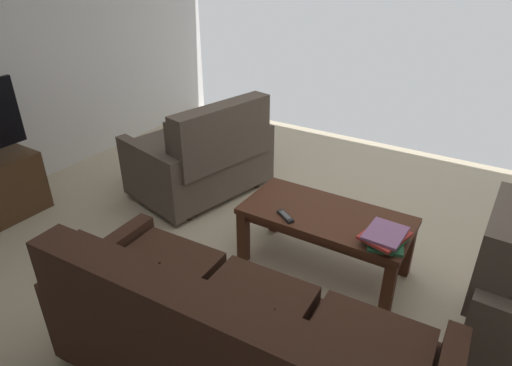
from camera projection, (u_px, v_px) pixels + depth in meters
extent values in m
cube|color=beige|center=(308.00, 270.00, 3.15)|extent=(5.91, 5.12, 0.01)
cube|color=silver|center=(15.00, 41.00, 3.88)|extent=(0.12, 5.12, 2.63)
cylinder|color=black|center=(165.00, 292.00, 2.90)|extent=(0.05, 0.05, 0.06)
cylinder|color=black|center=(88.00, 363.00, 2.40)|extent=(0.05, 0.05, 0.06)
cube|color=#382116|center=(241.00, 353.00, 2.21)|extent=(1.77, 0.84, 0.35)
cube|color=#382116|center=(243.00, 318.00, 2.12)|extent=(0.56, 0.70, 0.10)
cube|color=#382116|center=(151.00, 279.00, 2.37)|extent=(0.56, 0.70, 0.10)
cube|color=#382116|center=(198.00, 345.00, 1.78)|extent=(1.75, 0.24, 0.51)
cube|color=#382116|center=(213.00, 327.00, 1.86)|extent=(0.53, 0.14, 0.37)
cube|color=#382116|center=(114.00, 282.00, 2.11)|extent=(0.53, 0.14, 0.37)
cube|color=#382116|center=(107.00, 282.00, 2.57)|extent=(0.13, 0.78, 0.51)
cylinder|color=black|center=(210.00, 163.00, 4.65)|extent=(0.06, 0.06, 0.06)
cylinder|color=black|center=(145.00, 189.00, 4.14)|extent=(0.06, 0.06, 0.06)
cylinder|color=black|center=(256.00, 184.00, 4.22)|extent=(0.06, 0.06, 0.06)
cylinder|color=black|center=(189.00, 217.00, 3.71)|extent=(0.06, 0.06, 0.06)
cube|color=brown|center=(200.00, 166.00, 4.07)|extent=(1.00, 1.13, 0.39)
cube|color=brown|center=(217.00, 134.00, 4.12)|extent=(0.79, 0.60, 0.10)
cube|color=brown|center=(175.00, 148.00, 3.82)|extent=(0.79, 0.60, 0.10)
cube|color=brown|center=(222.00, 135.00, 3.67)|extent=(0.40, 0.99, 0.52)
cube|color=brown|center=(235.00, 124.00, 3.89)|extent=(0.22, 0.45, 0.38)
cube|color=brown|center=(191.00, 139.00, 3.59)|extent=(0.22, 0.45, 0.38)
cube|color=brown|center=(241.00, 143.00, 4.38)|extent=(0.81, 0.28, 0.55)
cube|color=brown|center=(150.00, 178.00, 3.70)|extent=(0.81, 0.28, 0.55)
cube|color=#4C2819|center=(326.00, 216.00, 2.97)|extent=(1.14, 0.55, 0.04)
cube|color=#4C2819|center=(326.00, 221.00, 2.99)|extent=(1.05, 0.50, 0.05)
cube|color=#4C2819|center=(408.00, 250.00, 3.01)|extent=(0.07, 0.07, 0.42)
cube|color=#4C2819|center=(275.00, 208.00, 3.49)|extent=(0.07, 0.07, 0.42)
cube|color=#4C2819|center=(388.00, 289.00, 2.66)|extent=(0.07, 0.07, 0.42)
cube|color=#4C2819|center=(243.00, 237.00, 3.15)|extent=(0.07, 0.07, 0.42)
cylinder|color=black|center=(467.00, 357.00, 2.43)|extent=(0.05, 0.05, 0.06)
cylinder|color=black|center=(481.00, 305.00, 2.79)|extent=(0.05, 0.05, 0.06)
cube|color=brown|center=(500.00, 250.00, 2.33)|extent=(0.20, 0.65, 0.50)
cube|color=#337F51|center=(386.00, 241.00, 2.66)|extent=(0.27, 0.30, 0.02)
cube|color=#337F51|center=(386.00, 239.00, 2.64)|extent=(0.25, 0.27, 0.03)
cube|color=#C63833|center=(385.00, 236.00, 2.63)|extent=(0.29, 0.33, 0.02)
cube|color=#996699|center=(385.00, 233.00, 2.62)|extent=(0.23, 0.28, 0.02)
cube|color=black|center=(285.00, 216.00, 2.91)|extent=(0.16, 0.12, 0.02)
cube|color=#59595B|center=(285.00, 215.00, 2.91)|extent=(0.11, 0.09, 0.00)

